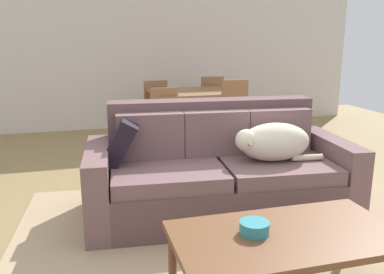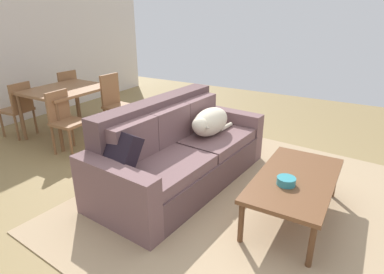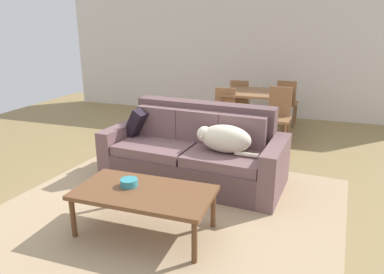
{
  "view_description": "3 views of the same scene",
  "coord_description": "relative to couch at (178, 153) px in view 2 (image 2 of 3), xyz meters",
  "views": [
    {
      "loc": [
        -0.87,
        -2.94,
        1.51
      ],
      "look_at": [
        0.04,
        0.36,
        0.67
      ],
      "focal_mm": 38.23,
      "sensor_mm": 36.0,
      "label": 1
    },
    {
      "loc": [
        -2.59,
        -1.57,
        1.92
      ],
      "look_at": [
        0.3,
        0.12,
        0.58
      ],
      "focal_mm": 30.15,
      "sensor_mm": 36.0,
      "label": 2
    },
    {
      "loc": [
        1.58,
        -3.75,
        1.92
      ],
      "look_at": [
        0.3,
        0.03,
        0.65
      ],
      "focal_mm": 33.13,
      "sensor_mm": 36.0,
      "label": 3
    }
  ],
  "objects": [
    {
      "name": "dining_chair_near_right",
      "position": [
        0.85,
        1.73,
        0.17
      ],
      "size": [
        0.43,
        0.43,
        0.96
      ],
      "rotation": [
        0.0,
        0.0,
        -0.07
      ],
      "color": "#8E5F3C",
      "rests_on": "ground"
    },
    {
      "name": "bowl_on_coffee_table",
      "position": [
        -0.24,
        -1.3,
        0.12
      ],
      "size": [
        0.17,
        0.17,
        0.07
      ],
      "primitive_type": "cylinder",
      "color": "teal",
      "rests_on": "coffee_table"
    },
    {
      "name": "dining_chair_far_right",
      "position": [
        0.88,
        2.96,
        0.15
      ],
      "size": [
        0.43,
        0.43,
        0.9
      ],
      "rotation": [
        0.0,
        0.0,
        3.07
      ],
      "color": "#8E5F3C",
      "rests_on": "ground"
    },
    {
      "name": "throw_pillow_by_left_arm",
      "position": [
        -0.83,
        0.12,
        0.3
      ],
      "size": [
        0.38,
        0.44,
        0.41
      ],
      "primitive_type": "cube",
      "rotation": [
        0.0,
        0.51,
        -0.17
      ],
      "color": "black",
      "rests_on": "couch"
    },
    {
      "name": "dining_chair_far_left",
      "position": [
        -0.04,
        2.94,
        0.13
      ],
      "size": [
        0.43,
        0.43,
        0.87
      ],
      "rotation": [
        0.0,
        0.0,
        3.23
      ],
      "color": "#8E5F3C",
      "rests_on": "ground"
    },
    {
      "name": "couch",
      "position": [
        0.0,
        0.0,
        0.0
      ],
      "size": [
        2.31,
        1.16,
        0.95
      ],
      "rotation": [
        0.0,
        0.0,
        -0.09
      ],
      "color": "brown",
      "rests_on": "ground"
    },
    {
      "name": "area_rug",
      "position": [
        -0.01,
        -0.92,
        -0.35
      ],
      "size": [
        3.78,
        3.51,
        0.01
      ],
      "primitive_type": "cube",
      "rotation": [
        0.0,
        0.0,
        -0.09
      ],
      "color": "tan",
      "rests_on": "ground"
    },
    {
      "name": "dining_chair_near_left",
      "position": [
        -0.08,
        1.8,
        0.14
      ],
      "size": [
        0.41,
        0.41,
        0.87
      ],
      "rotation": [
        0.0,
        0.0,
        0.04
      ],
      "color": "#8E5F3C",
      "rests_on": "ground"
    },
    {
      "name": "ground_plane",
      "position": [
        -0.25,
        -0.28,
        -0.36
      ],
      "size": [
        10.0,
        10.0,
        0.0
      ],
      "primitive_type": "plane",
      "color": "olive"
    },
    {
      "name": "coffee_table",
      "position": [
        -0.06,
        -1.35,
        0.04
      ],
      "size": [
        1.29,
        0.68,
        0.44
      ],
      "color": "brown",
      "rests_on": "ground"
    },
    {
      "name": "dining_table",
      "position": [
        0.41,
        2.33,
        0.33
      ],
      "size": [
        1.16,
        0.96,
        0.76
      ],
      "color": "#8E5F3C",
      "rests_on": "ground"
    },
    {
      "name": "dog_on_left_cushion",
      "position": [
        0.41,
        -0.19,
        0.29
      ],
      "size": [
        0.76,
        0.37,
        0.33
      ],
      "rotation": [
        0.0,
        0.0,
        -0.09
      ],
      "color": "beige",
      "rests_on": "couch"
    }
  ]
}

